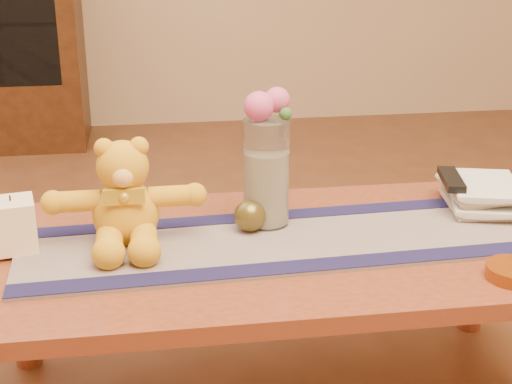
{
  "coord_description": "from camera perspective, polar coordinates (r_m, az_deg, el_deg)",
  "views": [
    {
      "loc": [
        -0.29,
        -1.56,
        1.17
      ],
      "look_at": [
        -0.05,
        0.0,
        0.58
      ],
      "focal_mm": 52.77,
      "sensor_mm": 36.0,
      "label": 1
    }
  ],
  "objects": [
    {
      "name": "coffee_table_top",
      "position": [
        1.76,
        1.62,
        -4.5
      ],
      "size": [
        1.4,
        0.7,
        0.04
      ],
      "primitive_type": "cube",
      "color": "#622817",
      "rests_on": "floor"
    },
    {
      "name": "table_leg_bl",
      "position": [
        2.12,
        -17.33,
        -7.62
      ],
      "size": [
        0.07,
        0.07,
        0.41
      ],
      "primitive_type": "cylinder",
      "color": "#622817",
      "rests_on": "floor"
    },
    {
      "name": "table_leg_br",
      "position": [
        2.29,
        16.28,
        -5.37
      ],
      "size": [
        0.07,
        0.07,
        0.41
      ],
      "primitive_type": "cylinder",
      "color": "#622817",
      "rests_on": "floor"
    },
    {
      "name": "persian_runner",
      "position": [
        1.75,
        1.88,
        -3.75
      ],
      "size": [
        1.21,
        0.4,
        0.01
      ],
      "primitive_type": "cube",
      "rotation": [
        0.0,
        0.0,
        0.04
      ],
      "color": "#1A234A",
      "rests_on": "coffee_table_top"
    },
    {
      "name": "runner_border_near",
      "position": [
        1.62,
        3.01,
        -5.66
      ],
      "size": [
        1.2,
        0.11,
        0.0
      ],
      "primitive_type": "cube",
      "rotation": [
        0.0,
        0.0,
        0.04
      ],
      "color": "#151339",
      "rests_on": "persian_runner"
    },
    {
      "name": "runner_border_far",
      "position": [
        1.88,
        0.9,
        -1.83
      ],
      "size": [
        1.2,
        0.11,
        0.0
      ],
      "primitive_type": "cube",
      "rotation": [
        0.0,
        0.0,
        0.04
      ],
      "color": "#151339",
      "rests_on": "persian_runner"
    },
    {
      "name": "teddy_bear",
      "position": [
        1.73,
        -9.94,
        -0.07
      ],
      "size": [
        0.35,
        0.29,
        0.23
      ],
      "primitive_type": null,
      "rotation": [
        0.0,
        0.0,
        0.01
      ],
      "color": "gold",
      "rests_on": "persian_runner"
    },
    {
      "name": "pillar_candle",
      "position": [
        1.76,
        -17.92,
        -2.38
      ],
      "size": [
        0.11,
        0.11,
        0.12
      ],
      "primitive_type": "cube",
      "rotation": [
        0.0,
        0.0,
        0.18
      ],
      "color": "#FCE2BA",
      "rests_on": "persian_runner"
    },
    {
      "name": "candle_wick",
      "position": [
        1.74,
        -18.15,
        -0.44
      ],
      "size": [
        0.0,
        0.0,
        0.01
      ],
      "primitive_type": "cylinder",
      "rotation": [
        0.0,
        0.0,
        0.18
      ],
      "color": "black",
      "rests_on": "pillar_candle"
    },
    {
      "name": "glass_vase",
      "position": [
        1.79,
        0.8,
        1.49
      ],
      "size": [
        0.11,
        0.11,
        0.26
      ],
      "primitive_type": "cylinder",
      "color": "silver",
      "rests_on": "persian_runner"
    },
    {
      "name": "potpourri_fill",
      "position": [
        1.81,
        0.79,
        0.32
      ],
      "size": [
        0.09,
        0.09,
        0.18
      ],
      "primitive_type": "cylinder",
      "color": "beige",
      "rests_on": "glass_vase"
    },
    {
      "name": "rose_left",
      "position": [
        1.73,
        0.22,
        6.51
      ],
      "size": [
        0.07,
        0.07,
        0.07
      ],
      "primitive_type": "sphere",
      "color": "#D34A83",
      "rests_on": "glass_vase"
    },
    {
      "name": "rose_right",
      "position": [
        1.75,
        1.61,
        7.0
      ],
      "size": [
        0.06,
        0.06,
        0.06
      ],
      "primitive_type": "sphere",
      "color": "#D34A83",
      "rests_on": "glass_vase"
    },
    {
      "name": "blue_flower_back",
      "position": [
        1.78,
        0.96,
        6.67
      ],
      "size": [
        0.04,
        0.04,
        0.04
      ],
      "primitive_type": "sphere",
      "color": "#47629A",
      "rests_on": "glass_vase"
    },
    {
      "name": "blue_flower_side",
      "position": [
        1.76,
        -0.25,
        6.26
      ],
      "size": [
        0.04,
        0.04,
        0.04
      ],
      "primitive_type": "sphere",
      "color": "#47629A",
      "rests_on": "glass_vase"
    },
    {
      "name": "leaf_sprig",
      "position": [
        1.74,
        2.24,
        5.95
      ],
      "size": [
        0.03,
        0.03,
        0.03
      ],
      "primitive_type": "sphere",
      "color": "#33662D",
      "rests_on": "glass_vase"
    },
    {
      "name": "bronze_ball",
      "position": [
        1.78,
        -0.46,
        -1.81
      ],
      "size": [
        0.09,
        0.09,
        0.08
      ],
      "primitive_type": "sphere",
      "rotation": [
        0.0,
        0.0,
        0.2
      ],
      "color": "brown",
      "rests_on": "persian_runner"
    },
    {
      "name": "book_bottom",
      "position": [
        2.0,
        14.35,
        -0.98
      ],
      "size": [
        0.2,
        0.25,
        0.02
      ],
      "primitive_type": "imported",
      "rotation": [
        0.0,
        0.0,
        -0.15
      ],
      "color": "beige",
      "rests_on": "coffee_table_top"
    },
    {
      "name": "book_lower",
      "position": [
        1.99,
        14.56,
        -0.51
      ],
      "size": [
        0.22,
        0.26,
        0.02
      ],
      "primitive_type": "imported",
      "rotation": [
        0.0,
        0.0,
        -0.29
      ],
      "color": "beige",
      "rests_on": "book_bottom"
    },
    {
      "name": "book_upper",
      "position": [
        1.99,
        14.26,
        0.08
      ],
      "size": [
        0.19,
        0.24,
        0.02
      ],
      "primitive_type": "imported",
      "rotation": [
        0.0,
        0.0,
        -0.1
      ],
      "color": "beige",
      "rests_on": "book_lower"
    },
    {
      "name": "book_top",
      "position": [
        1.98,
        14.62,
        0.53
      ],
      "size": [
        0.22,
        0.26,
        0.02
      ],
      "primitive_type": "imported",
      "rotation": [
        0.0,
        0.0,
        -0.26
      ],
      "color": "beige",
      "rests_on": "book_upper"
    },
    {
      "name": "tv_remote",
      "position": [
        1.97,
        14.59,
        0.94
      ],
      "size": [
        0.08,
        0.17,
        0.02
      ],
      "primitive_type": "cube",
      "rotation": [
        0.0,
        0.0,
        -0.2
      ],
      "color": "black",
      "rests_on": "book_top"
    }
  ]
}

